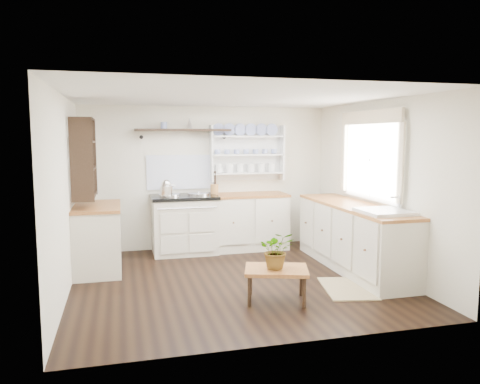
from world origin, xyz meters
name	(u,v)px	position (x,y,z in m)	size (l,w,h in m)	color
floor	(235,280)	(0.00, 0.00, 0.00)	(4.00, 3.80, 0.01)	black
wall_back	(207,178)	(0.00, 1.90, 1.15)	(4.00, 0.02, 2.30)	silver
wall_right	(379,186)	(2.00, 0.00, 1.15)	(0.02, 3.80, 2.30)	silver
wall_left	(65,196)	(-2.00, 0.00, 1.15)	(0.02, 3.80, 2.30)	silver
ceiling	(235,97)	(0.00, 0.00, 2.30)	(4.00, 3.80, 0.01)	white
window	(370,155)	(1.95, 0.15, 1.56)	(0.08, 1.55, 1.22)	white
aga_cooker	(184,224)	(-0.43, 1.57, 0.46)	(1.02, 0.71, 0.94)	beige
back_cabinets	(247,221)	(0.60, 1.60, 0.46)	(1.27, 0.63, 0.90)	beige
right_cabinets	(353,236)	(1.70, 0.10, 0.46)	(0.62, 2.43, 0.90)	beige
belfast_sink	(384,221)	(1.70, -0.65, 0.80)	(0.55, 0.60, 0.45)	white
left_cabinets	(98,237)	(-1.70, 0.90, 0.46)	(0.62, 1.13, 0.90)	beige
plate_rack	(246,152)	(0.65, 1.86, 1.56)	(1.20, 0.22, 0.90)	white
high_shelf	(183,131)	(-0.40, 1.78, 1.91)	(1.50, 0.29, 0.16)	black
left_shelving	(84,157)	(-1.84, 0.90, 1.55)	(0.28, 0.80, 1.05)	black
kettle	(166,188)	(-0.71, 1.45, 1.05)	(0.19, 0.19, 0.24)	silver
utensil_crock	(214,189)	(0.07, 1.68, 0.98)	(0.13, 0.13, 0.15)	#AA753E
center_table	(276,272)	(0.27, -0.84, 0.33)	(0.80, 0.67, 0.37)	brown
potted_plant	(277,250)	(0.27, -0.84, 0.58)	(0.37, 0.32, 0.42)	#3F7233
floor_rug	(347,288)	(1.22, -0.67, 0.01)	(0.55, 0.85, 0.02)	#968157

